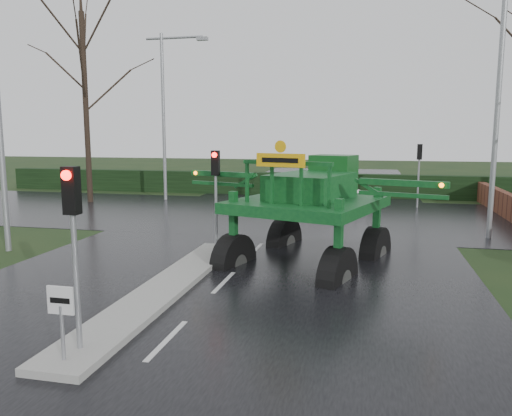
% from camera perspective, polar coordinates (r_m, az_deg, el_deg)
% --- Properties ---
extents(ground, '(140.00, 140.00, 0.00)m').
position_cam_1_polar(ground, '(10.44, -10.12, -14.73)').
color(ground, black).
rests_on(ground, ground).
extents(road_main, '(14.00, 80.00, 0.02)m').
position_cam_1_polar(road_main, '(19.63, 1.28, -3.52)').
color(road_main, black).
rests_on(road_main, ground).
extents(road_cross, '(80.00, 12.00, 0.02)m').
position_cam_1_polar(road_cross, '(25.43, 3.98, -0.76)').
color(road_cross, black).
rests_on(road_cross, ground).
extents(median_island, '(1.20, 10.00, 0.16)m').
position_cam_1_polar(median_island, '(13.48, -10.28, -8.94)').
color(median_island, gray).
rests_on(median_island, ground).
extents(hedge_row, '(44.00, 0.90, 1.50)m').
position_cam_1_polar(hedge_row, '(33.20, 6.12, 2.68)').
color(hedge_row, black).
rests_on(hedge_row, ground).
extents(keep_left_sign, '(0.50, 0.07, 1.35)m').
position_cam_1_polar(keep_left_sign, '(9.43, -21.38, -10.90)').
color(keep_left_sign, gray).
rests_on(keep_left_sign, ground).
extents(traffic_signal_near, '(0.26, 0.33, 3.52)m').
position_cam_1_polar(traffic_signal_near, '(9.45, -20.21, -1.19)').
color(traffic_signal_near, gray).
rests_on(traffic_signal_near, ground).
extents(traffic_signal_mid, '(0.26, 0.33, 3.52)m').
position_cam_1_polar(traffic_signal_mid, '(17.15, -4.64, 3.45)').
color(traffic_signal_mid, gray).
rests_on(traffic_signal_mid, ground).
extents(traffic_signal_far, '(0.26, 0.33, 3.52)m').
position_cam_1_polar(traffic_signal_far, '(28.98, 18.15, 5.11)').
color(traffic_signal_far, gray).
rests_on(traffic_signal_far, ground).
extents(street_light_left_near, '(3.85, 0.30, 10.00)m').
position_cam_1_polar(street_light_left_near, '(19.16, -26.90, 13.29)').
color(street_light_left_near, gray).
rests_on(street_light_left_near, ground).
extents(street_light_right, '(3.85, 0.30, 10.00)m').
position_cam_1_polar(street_light_right, '(21.35, 25.23, 12.81)').
color(street_light_right, gray).
rests_on(street_light_right, ground).
extents(street_light_left_far, '(3.85, 0.30, 10.00)m').
position_cam_1_polar(street_light_left_far, '(31.27, -10.05, 11.86)').
color(street_light_left_far, gray).
rests_on(street_light_left_far, ground).
extents(tree_left_far, '(7.70, 7.70, 13.26)m').
position_cam_1_polar(tree_left_far, '(31.53, -19.00, 13.61)').
color(tree_left_far, black).
rests_on(tree_left_far, ground).
extents(crop_sprayer, '(8.35, 6.39, 4.87)m').
position_cam_1_polar(crop_sprayer, '(15.65, -2.16, 1.93)').
color(crop_sprayer, black).
rests_on(crop_sprayer, ground).
extents(white_sedan, '(5.01, 3.21, 1.56)m').
position_cam_1_polar(white_sedan, '(28.45, 7.57, 0.16)').
color(white_sedan, silver).
rests_on(white_sedan, ground).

